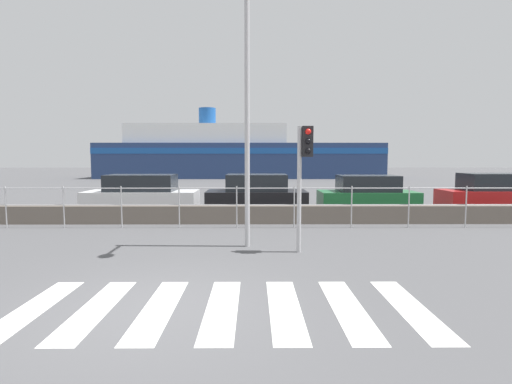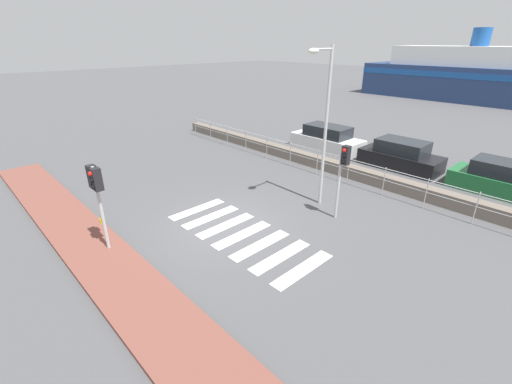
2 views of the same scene
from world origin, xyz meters
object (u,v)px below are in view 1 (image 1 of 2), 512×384
traffic_light_far (304,160)px  parked_car_white (142,195)px  parked_car_green (367,196)px  parked_car_red (495,195)px  parked_car_black (257,195)px  streetlamp (247,87)px  ferry_boat (234,155)px

traffic_light_far → parked_car_white: traffic_light_far is taller
parked_car_green → parked_car_red: 5.23m
traffic_light_far → parked_car_red: 11.36m
parked_car_black → parked_car_green: parked_car_black is taller
parked_car_black → parked_car_green: 4.50m
parked_car_red → parked_car_white: bearing=-180.0°
traffic_light_far → parked_car_red: (8.71, 7.15, -1.45)m
streetlamp → parked_car_green: size_ratio=1.57×
streetlamp → ferry_boat: (-1.97, 33.90, -1.37)m
ferry_boat → parked_car_green: (6.74, -27.11, -1.78)m
parked_car_white → parked_car_green: 9.16m
traffic_light_far → streetlamp: bearing=164.2°
parked_car_green → ferry_boat: bearing=104.0°
streetlamp → parked_car_red: 12.48m
streetlamp → parked_car_black: 7.48m
streetlamp → parked_car_black: bearing=87.7°
parked_car_black → parked_car_red: size_ratio=0.93×
parked_car_white → parked_car_red: parked_car_red is taller
parked_car_black → parked_car_red: 9.73m
ferry_boat → parked_car_red: ferry_boat is taller
ferry_boat → parked_car_black: 27.26m
streetlamp → parked_car_green: streetlamp is taller
parked_car_green → streetlamp: bearing=-125.1°
parked_car_white → parked_car_green: size_ratio=1.16×
parked_car_white → parked_car_black: bearing=0.0°
ferry_boat → parked_car_white: ferry_boat is taller
parked_car_black → traffic_light_far: bearing=-81.9°
parked_car_white → parked_car_red: 14.38m
parked_car_white → parked_car_red: bearing=0.0°
traffic_light_far → parked_car_green: size_ratio=0.74×
streetlamp → parked_car_white: bearing=122.9°
parked_car_red → ferry_boat: bearing=113.8°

